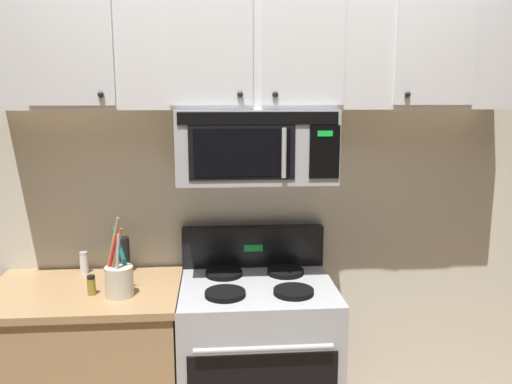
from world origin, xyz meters
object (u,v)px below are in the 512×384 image
object	(u,v)px
salt_shaker	(84,263)
stove_range	(257,365)
spice_jar	(91,285)
utensil_crock_cream	(119,278)
over_range_microwave	(255,145)
pepper_mill	(124,255)

from	to	relation	value
salt_shaker	stove_range	bearing A→B (deg)	-14.37
spice_jar	utensil_crock_cream	bearing A→B (deg)	-11.53
over_range_microwave	salt_shaker	distance (m)	1.09
over_range_microwave	pepper_mill	world-z (taller)	over_range_microwave
pepper_mill	spice_jar	size ratio (longest dim) A/B	2.06
stove_range	utensil_crock_cream	bearing A→B (deg)	-170.93
over_range_microwave	salt_shaker	bearing A→B (deg)	172.88
spice_jar	pepper_mill	bearing A→B (deg)	69.92
stove_range	over_range_microwave	bearing A→B (deg)	90.14
utensil_crock_cream	pepper_mill	world-z (taller)	utensil_crock_cream
over_range_microwave	salt_shaker	size ratio (longest dim) A/B	6.59
spice_jar	salt_shaker	bearing A→B (deg)	109.20
salt_shaker	pepper_mill	distance (m)	0.22
stove_range	utensil_crock_cream	world-z (taller)	utensil_crock_cream
over_range_microwave	salt_shaker	xyz separation A→B (m)	(-0.89, 0.11, -0.62)
salt_shaker	pepper_mill	xyz separation A→B (m)	(0.21, -0.01, 0.04)
salt_shaker	spice_jar	xyz separation A→B (m)	(0.11, -0.30, -0.01)
stove_range	utensil_crock_cream	xyz separation A→B (m)	(-0.65, -0.10, 0.52)
pepper_mill	utensil_crock_cream	bearing A→B (deg)	-85.07
utensil_crock_cream	spice_jar	xyz separation A→B (m)	(-0.13, 0.03, -0.04)
salt_shaker	pepper_mill	bearing A→B (deg)	-3.83
utensil_crock_cream	spice_jar	bearing A→B (deg)	168.47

